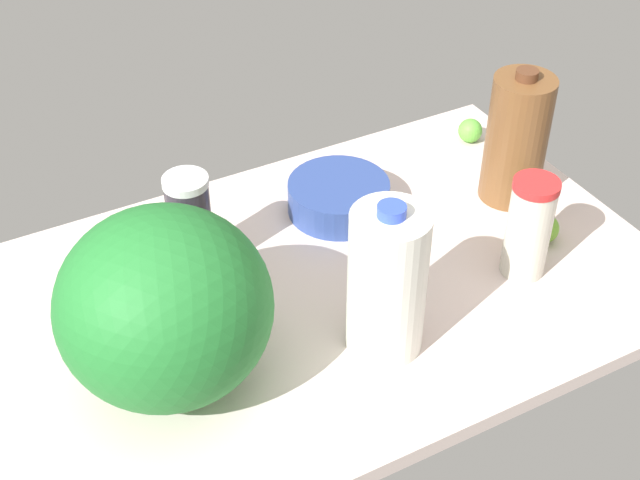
{
  "coord_description": "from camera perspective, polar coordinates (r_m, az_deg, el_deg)",
  "views": [
    {
      "loc": [
        54.79,
        102.21,
        106.66
      ],
      "look_at": [
        0.0,
        0.0,
        13.0
      ],
      "focal_mm": 50.0,
      "sensor_mm": 36.0,
      "label": 1
    }
  ],
  "objects": [
    {
      "name": "milk_jug",
      "position": [
        1.37,
        4.32,
        -2.71
      ],
      "size": [
        12.32,
        12.32,
        27.56
      ],
      "color": "white",
      "rests_on": "countertop"
    },
    {
      "name": "countertop",
      "position": [
        1.57,
        0.0,
        -3.28
      ],
      "size": [
        120.0,
        76.0,
        3.0
      ],
      "primitive_type": "cube",
      "color": "beige",
      "rests_on": "ground"
    },
    {
      "name": "lime_loose",
      "position": [
        1.94,
        9.59,
        6.92
      ],
      "size": [
        5.15,
        5.15,
        5.15
      ],
      "primitive_type": "sphere",
      "color": "#5EB73C",
      "rests_on": "countertop"
    },
    {
      "name": "mixing_bowl",
      "position": [
        1.7,
        1.2,
        2.77
      ],
      "size": [
        19.5,
        19.5,
        6.31
      ],
      "primitive_type": "cylinder",
      "color": "navy",
      "rests_on": "countertop"
    },
    {
      "name": "shaker_bottle",
      "position": [
        1.54,
        -8.31,
        0.99
      ],
      "size": [
        7.81,
        7.81,
        19.42
      ],
      "color": "#2C2630",
      "rests_on": "countertop"
    },
    {
      "name": "tumbler_cup",
      "position": [
        1.57,
        13.22,
        0.79
      ],
      "size": [
        7.98,
        7.98,
        19.1
      ],
      "color": "beige",
      "rests_on": "countertop"
    },
    {
      "name": "chocolate_milk_jug",
      "position": [
        1.73,
        12.47,
        6.33
      ],
      "size": [
        11.72,
        11.72,
        27.43
      ],
      "color": "brown",
      "rests_on": "countertop"
    },
    {
      "name": "lime_beside_bowl",
      "position": [
        1.68,
        14.15,
        0.72
      ],
      "size": [
        5.5,
        5.5,
        5.5
      ],
      "primitive_type": "sphere",
      "color": "#69A92F",
      "rests_on": "countertop"
    },
    {
      "name": "watermelon",
      "position": [
        1.32,
        -9.91,
        -4.24
      ],
      "size": [
        31.96,
        31.96,
        29.66
      ],
      "primitive_type": "ellipsoid",
      "color": "#22752E",
      "rests_on": "countertop"
    }
  ]
}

